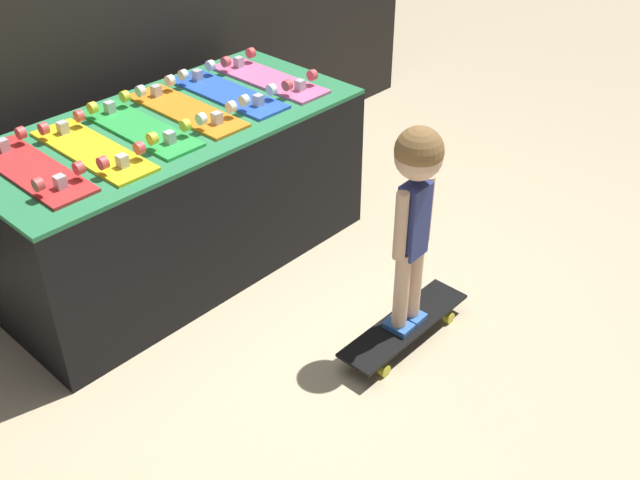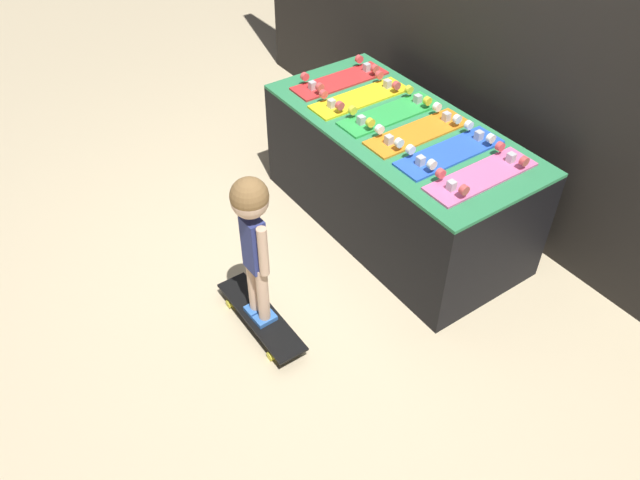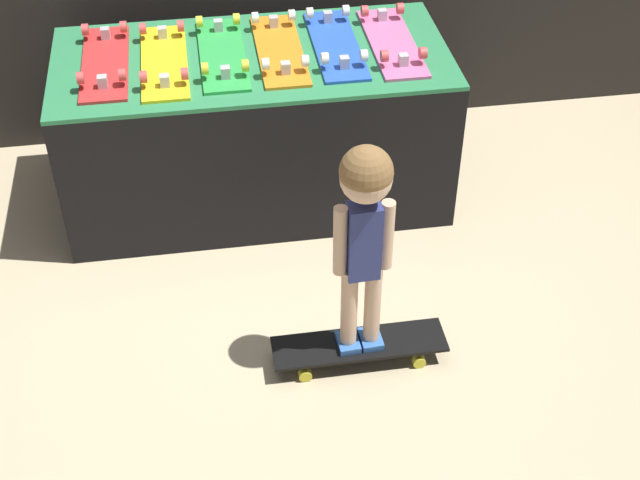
{
  "view_description": "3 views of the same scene",
  "coord_description": "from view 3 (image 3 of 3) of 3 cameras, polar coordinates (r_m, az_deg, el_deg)",
  "views": [
    {
      "loc": [
        -1.77,
        -2.07,
        2.22
      ],
      "look_at": [
        0.13,
        -0.29,
        0.43
      ],
      "focal_mm": 42.0,
      "sensor_mm": 36.0,
      "label": 1
    },
    {
      "loc": [
        2.37,
        -1.7,
        2.72
      ],
      "look_at": [
        0.24,
        -0.22,
        0.4
      ],
      "focal_mm": 35.0,
      "sensor_mm": 36.0,
      "label": 2
    },
    {
      "loc": [
        -0.25,
        -3.05,
        2.68
      ],
      "look_at": [
        0.17,
        -0.33,
        0.37
      ],
      "focal_mm": 50.0,
      "sensor_mm": 36.0,
      "label": 3
    }
  ],
  "objects": [
    {
      "name": "child",
      "position": [
        3.13,
        2.87,
        1.62
      ],
      "size": [
        0.22,
        0.19,
        0.93
      ],
      "rotation": [
        0.0,
        0.0,
        0.04
      ],
      "color": "#3870C6",
      "rests_on": "skateboard_on_floor"
    },
    {
      "name": "display_rack",
      "position": [
        4.27,
        -4.15,
        7.2
      ],
      "size": [
        1.78,
        0.83,
        0.76
      ],
      "color": "black",
      "rests_on": "ground_plane"
    },
    {
      "name": "skateboard_on_floor",
      "position": [
        3.58,
        2.52,
        -6.79
      ],
      "size": [
        0.7,
        0.18,
        0.09
      ],
      "color": "black",
      "rests_on": "ground_plane"
    },
    {
      "name": "skateboard_pink_on_rack",
      "position": [
        4.16,
        4.63,
        12.59
      ],
      "size": [
        0.2,
        0.67,
        0.09
      ],
      "color": "pink",
      "rests_on": "display_rack"
    },
    {
      "name": "skateboard_yellow_on_rack",
      "position": [
        4.05,
        -9.95,
        11.27
      ],
      "size": [
        0.2,
        0.67,
        0.09
      ],
      "color": "yellow",
      "rests_on": "display_rack"
    },
    {
      "name": "skateboard_green_on_rack",
      "position": [
        4.08,
        -6.28,
        11.85
      ],
      "size": [
        0.2,
        0.67,
        0.09
      ],
      "color": "green",
      "rests_on": "display_rack"
    },
    {
      "name": "ground_plane",
      "position": [
        4.07,
        -3.15,
        -1.31
      ],
      "size": [
        16.0,
        16.0,
        0.0
      ],
      "primitive_type": "plane",
      "color": "beige"
    },
    {
      "name": "skateboard_orange_on_rack",
      "position": [
        4.09,
        -2.61,
        12.16
      ],
      "size": [
        0.2,
        0.67,
        0.09
      ],
      "color": "orange",
      "rests_on": "display_rack"
    },
    {
      "name": "skateboard_blue_on_rack",
      "position": [
        4.13,
        1.01,
        12.49
      ],
      "size": [
        0.2,
        0.67,
        0.09
      ],
      "color": "blue",
      "rests_on": "display_rack"
    },
    {
      "name": "skateboard_red_on_rack",
      "position": [
        4.1,
        -13.61,
        11.07
      ],
      "size": [
        0.2,
        0.67,
        0.09
      ],
      "color": "red",
      "rests_on": "display_rack"
    }
  ]
}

